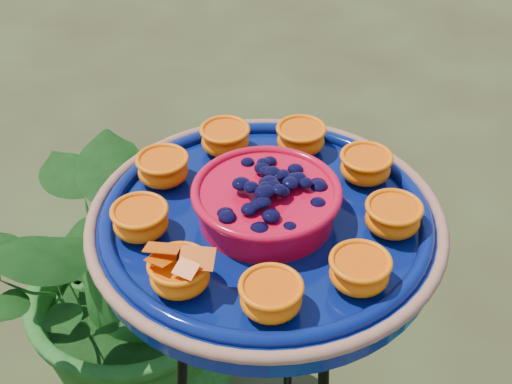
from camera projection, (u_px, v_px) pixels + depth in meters
feeder_dish at (266, 219)px, 1.01m from camera, size 0.52×0.52×0.11m
shrub_back_left at (140, 265)px, 1.75m from camera, size 1.04×1.02×0.87m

